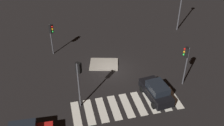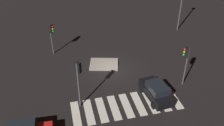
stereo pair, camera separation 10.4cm
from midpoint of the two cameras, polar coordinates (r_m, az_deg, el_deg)
The scene contains 7 objects.
ground_plane at distance 27.56m, azimuth -0.11°, elevation -1.73°, with size 80.00×80.00×0.00m, color black.
traffic_island at distance 28.45m, azimuth -1.93°, elevation -0.27°, with size 3.63×3.07×0.18m.
car_black at distance 23.87m, azimuth 9.79°, elevation -6.24°, with size 2.20×4.10×1.72m.
traffic_light_west at distance 29.87m, azimuth -13.59°, elevation 6.73°, with size 0.53×0.54×3.81m.
traffic_light_south at distance 21.38m, azimuth -7.63°, elevation -2.49°, with size 0.54×0.53×4.57m.
traffic_light_east at distance 24.88m, azimuth 16.20°, elevation 1.29°, with size 0.53×0.54×4.20m.
crosswalk_near at distance 23.35m, azimuth 3.21°, elevation -9.50°, with size 9.90×3.20×0.02m.
Camera 1 is at (-5.36, -21.80, 15.98)m, focal length 40.62 mm.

